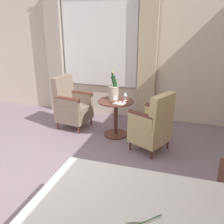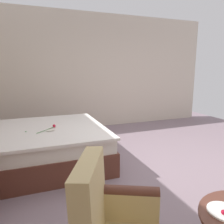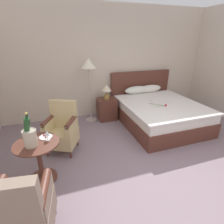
% 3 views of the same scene
% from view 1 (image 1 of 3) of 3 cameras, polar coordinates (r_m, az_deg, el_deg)
% --- Properties ---
extents(ground_plane, '(7.36, 7.36, 0.00)m').
position_cam_1_polar(ground_plane, '(3.51, -19.41, -15.94)').
color(ground_plane, gray).
extents(wall_window_side, '(0.27, 5.98, 2.90)m').
position_cam_1_polar(wall_window_side, '(5.50, -2.57, 14.26)').
color(wall_window_side, beige).
rests_on(wall_window_side, ground).
extents(side_table_round, '(0.65, 0.65, 0.67)m').
position_cam_1_polar(side_table_round, '(4.52, 0.85, -0.82)').
color(side_table_round, brown).
rests_on(side_table_round, ground).
extents(champagne_bucket, '(0.19, 0.19, 0.51)m').
position_cam_1_polar(champagne_bucket, '(4.45, 0.42, 4.91)').
color(champagne_bucket, '#C1B4A0').
rests_on(champagne_bucket, side_table_round).
extents(wine_glass_near_bucket, '(0.07, 0.07, 0.15)m').
position_cam_1_polar(wine_glass_near_bucket, '(4.24, 0.71, 3.30)').
color(wine_glass_near_bucket, white).
rests_on(wine_glass_near_bucket, side_table_round).
extents(wine_glass_near_edge, '(0.07, 0.07, 0.15)m').
position_cam_1_polar(wine_glass_near_edge, '(4.40, 3.05, 3.99)').
color(wine_glass_near_edge, white).
rests_on(wine_glass_near_edge, side_table_round).
extents(snack_plate, '(0.19, 0.19, 0.04)m').
position_cam_1_polar(snack_plate, '(4.28, 1.94, 2.08)').
color(snack_plate, white).
rests_on(snack_plate, side_table_round).
extents(armchair_by_window, '(0.71, 0.70, 0.98)m').
position_cam_1_polar(armchair_by_window, '(4.00, 9.25, -2.93)').
color(armchair_by_window, brown).
rests_on(armchair_by_window, ground).
extents(armchair_facing_bed, '(0.63, 0.65, 1.02)m').
position_cam_1_polar(armchair_facing_bed, '(4.93, -9.17, 1.50)').
color(armchair_facing_bed, brown).
rests_on(armchair_facing_bed, ground).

